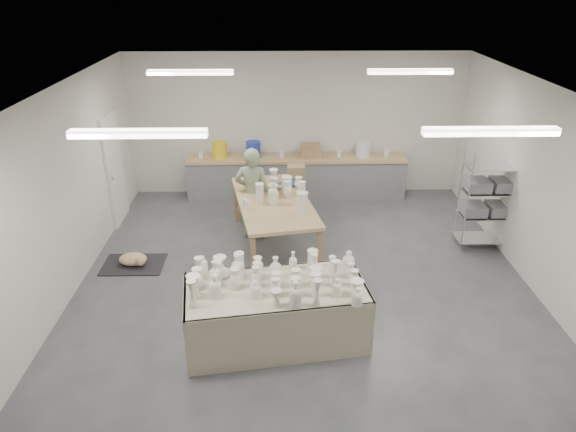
{
  "coord_description": "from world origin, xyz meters",
  "views": [
    {
      "loc": [
        -0.39,
        -6.58,
        4.42
      ],
      "look_at": [
        -0.24,
        0.49,
        1.05
      ],
      "focal_mm": 32.0,
      "sensor_mm": 36.0,
      "label": 1
    }
  ],
  "objects_px": {
    "drying_table": "(275,310)",
    "red_stool": "(254,218)",
    "potter": "(252,194)",
    "work_table": "(277,197)"
  },
  "relations": [
    {
      "from": "drying_table",
      "to": "red_stool",
      "type": "relative_size",
      "value": 6.26
    },
    {
      "from": "drying_table",
      "to": "red_stool",
      "type": "height_order",
      "value": "drying_table"
    },
    {
      "from": "potter",
      "to": "red_stool",
      "type": "height_order",
      "value": "potter"
    },
    {
      "from": "work_table",
      "to": "potter",
      "type": "distance_m",
      "value": 0.5
    },
    {
      "from": "drying_table",
      "to": "potter",
      "type": "distance_m",
      "value": 2.98
    },
    {
      "from": "drying_table",
      "to": "red_stool",
      "type": "distance_m",
      "value": 3.23
    },
    {
      "from": "work_table",
      "to": "potter",
      "type": "height_order",
      "value": "potter"
    },
    {
      "from": "work_table",
      "to": "red_stool",
      "type": "distance_m",
      "value": 0.93
    },
    {
      "from": "potter",
      "to": "red_stool",
      "type": "relative_size",
      "value": 4.38
    },
    {
      "from": "drying_table",
      "to": "work_table",
      "type": "height_order",
      "value": "work_table"
    }
  ]
}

